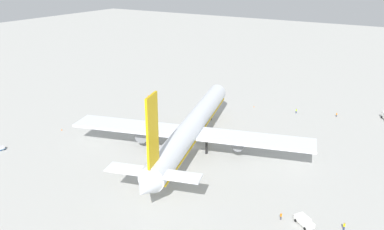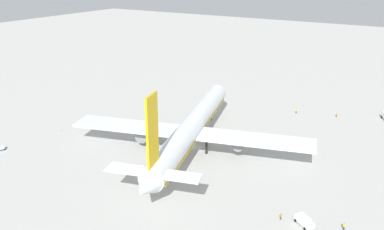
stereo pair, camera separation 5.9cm
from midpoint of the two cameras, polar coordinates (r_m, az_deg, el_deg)
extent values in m
plane|color=#B2B2AD|center=(121.43, 0.07, -4.48)|extent=(600.00, 600.00, 0.00)
cylinder|color=silver|center=(118.72, 0.08, -1.45)|extent=(66.67, 24.34, 6.10)
cone|color=silver|center=(152.00, 3.76, 3.41)|extent=(6.33, 7.08, 5.98)
cone|color=silver|center=(87.31, -6.54, -10.07)|extent=(7.45, 7.24, 5.79)
cube|color=#E5B20C|center=(86.64, -5.59, -2.18)|extent=(5.91, 2.12, 15.85)
cube|color=silver|center=(92.47, -8.92, -7.50)|extent=(6.94, 10.72, 0.36)
cube|color=silver|center=(88.63, -1.91, -8.54)|extent=(6.94, 10.72, 0.36)
cube|color=silver|center=(122.28, -8.95, -1.51)|extent=(17.36, 33.10, 0.70)
cylinder|color=slate|center=(122.19, -6.66, -2.58)|extent=(6.76, 5.39, 3.92)
cube|color=silver|center=(112.71, 8.95, -3.44)|extent=(17.36, 33.10, 0.70)
cylinder|color=slate|center=(114.95, 6.60, -3.90)|extent=(5.74, 4.47, 3.21)
cylinder|color=black|center=(141.92, 2.64, 0.08)|extent=(0.70, 0.70, 3.85)
cylinder|color=black|center=(119.05, -2.71, -4.01)|extent=(0.70, 0.70, 3.85)
cylinder|color=black|center=(116.51, 2.03, -4.56)|extent=(0.70, 0.70, 3.85)
cube|color=#E5B20C|center=(119.35, 0.08, -2.20)|extent=(63.98, 23.30, 0.50)
cylinder|color=black|center=(158.33, 25.01, -0.27)|extent=(0.93, 0.71, 0.90)
cube|color=white|center=(90.27, 15.39, -14.15)|extent=(4.24, 4.92, 1.10)
cube|color=white|center=(89.97, 15.35, -13.64)|extent=(3.11, 3.43, 0.55)
cylinder|color=black|center=(90.12, 16.46, -14.76)|extent=(0.55, 0.65, 0.64)
cylinder|color=black|center=(89.10, 15.50, -15.10)|extent=(0.55, 0.65, 0.64)
cylinder|color=black|center=(92.06, 15.22, -13.80)|extent=(0.55, 0.65, 0.64)
cylinder|color=black|center=(91.07, 14.27, -14.12)|extent=(0.55, 0.65, 0.64)
cube|color=#26598C|center=(131.65, -25.31, -4.39)|extent=(3.24, 2.24, 0.15)
cylinder|color=#333338|center=(132.04, -24.58, -4.20)|extent=(0.60, 0.26, 0.08)
cube|color=silver|center=(131.47, -25.34, -4.20)|extent=(2.75, 1.96, 0.81)
cylinder|color=black|center=(132.55, -24.93, -4.20)|extent=(0.42, 0.24, 0.40)
cylinder|color=black|center=(131.29, -24.75, -4.40)|extent=(0.42, 0.24, 0.40)
cylinder|color=navy|center=(91.41, 20.47, -14.63)|extent=(0.45, 0.45, 0.88)
cylinder|color=yellow|center=(90.99, 20.53, -14.23)|extent=(0.56, 0.56, 0.66)
sphere|color=#8C6647|center=(90.74, 20.56, -13.99)|extent=(0.24, 0.24, 0.24)
cylinder|color=#3F3F47|center=(90.99, 12.31, -13.90)|extent=(0.44, 0.44, 0.83)
cylinder|color=orange|center=(90.59, 12.34, -13.51)|extent=(0.55, 0.55, 0.62)
sphere|color=tan|center=(90.36, 12.36, -13.29)|extent=(0.23, 0.23, 0.23)
cylinder|color=navy|center=(153.13, 14.36, 0.39)|extent=(0.44, 0.44, 0.87)
cylinder|color=#B2F219|center=(152.88, 14.39, 0.65)|extent=(0.55, 0.55, 0.65)
sphere|color=#8C6647|center=(152.74, 14.40, 0.81)|extent=(0.24, 0.24, 0.24)
cylinder|color=#3F3F47|center=(153.70, 19.56, -0.11)|extent=(0.43, 0.43, 0.79)
cylinder|color=orange|center=(153.48, 19.59, 0.13)|extent=(0.54, 0.54, 0.59)
sphere|color=beige|center=(153.35, 19.60, 0.27)|extent=(0.21, 0.21, 0.21)
cone|color=orange|center=(169.09, -6.16, 2.74)|extent=(0.36, 0.36, 0.55)
cone|color=orange|center=(156.73, 8.65, 1.20)|extent=(0.36, 0.36, 0.55)
cone|color=orange|center=(139.81, -17.78, -1.96)|extent=(0.36, 0.36, 0.55)
camera|label=1|loc=(0.03, -90.01, 0.00)|focal=38.10mm
camera|label=2|loc=(0.03, 89.99, 0.00)|focal=38.10mm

